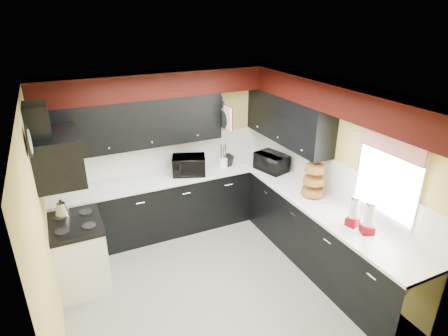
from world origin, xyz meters
name	(u,v)px	position (x,y,z in m)	size (l,w,h in m)	color
ground	(213,284)	(0.00, 0.00, 0.00)	(3.60, 3.60, 0.00)	gray
wall_back	(166,150)	(0.00, 1.80, 1.25)	(3.60, 0.06, 2.50)	#E0C666
wall_right	(333,173)	(1.80, 0.00, 1.25)	(0.06, 3.60, 2.50)	#E0C666
wall_left	(44,236)	(-1.80, 0.00, 1.25)	(0.06, 3.60, 2.50)	#E0C666
ceiling	(210,93)	(0.00, 0.00, 2.50)	(3.60, 3.60, 0.06)	white
cab_back	(175,204)	(0.00, 1.50, 0.45)	(3.60, 0.60, 0.90)	black
cab_right	(323,239)	(1.50, -0.30, 0.45)	(0.60, 3.00, 0.90)	black
counter_back	(173,177)	(0.00, 1.50, 0.92)	(3.62, 0.64, 0.04)	white
counter_right	(327,209)	(1.50, -0.30, 0.92)	(0.64, 3.02, 0.04)	white
splash_back	(166,154)	(0.00, 1.79, 1.19)	(3.60, 0.02, 0.50)	white
splash_right	(332,177)	(1.79, 0.00, 1.19)	(0.02, 3.60, 0.50)	white
upper_back	(133,123)	(-0.50, 1.62, 1.80)	(2.60, 0.35, 0.70)	black
upper_right	(287,119)	(1.62, 0.90, 1.80)	(0.35, 1.80, 0.70)	black
soffit_back	(165,84)	(0.00, 1.62, 2.33)	(3.60, 0.36, 0.35)	black
soffit_right	(342,98)	(1.62, -0.18, 2.33)	(0.36, 3.24, 0.35)	black
stove	(81,255)	(-1.50, 0.75, 0.43)	(0.60, 0.75, 0.86)	white
cooktop	(75,224)	(-1.50, 0.75, 0.89)	(0.62, 0.77, 0.06)	black
hood	(58,157)	(-1.55, 0.75, 1.78)	(0.50, 0.78, 0.55)	black
hood_duct	(37,122)	(-1.68, 0.75, 2.20)	(0.24, 0.40, 0.40)	black
window	(388,178)	(1.79, -0.90, 1.55)	(0.03, 0.86, 0.96)	white
valance	(391,146)	(1.73, -0.90, 1.95)	(0.04, 0.88, 0.20)	red
pan_top	(220,101)	(0.82, 1.55, 2.00)	(0.03, 0.22, 0.40)	black
pan_mid	(223,120)	(0.82, 1.42, 1.75)	(0.03, 0.28, 0.46)	black
pan_low	(216,117)	(0.82, 1.68, 1.72)	(0.03, 0.24, 0.42)	black
cut_board	(227,118)	(0.83, 1.30, 1.80)	(0.03, 0.26, 0.35)	white
baskets	(313,180)	(1.52, 0.05, 1.18)	(0.27, 0.27, 0.50)	brown
clock	(29,142)	(-1.77, 0.25, 2.15)	(0.03, 0.30, 0.30)	black
deco_plate	(361,107)	(1.77, -0.35, 2.25)	(0.03, 0.24, 0.24)	white
toaster_oven	(189,165)	(0.25, 1.45, 1.08)	(0.50, 0.41, 0.29)	black
microwave	(272,162)	(1.48, 1.03, 1.08)	(0.50, 0.34, 0.28)	black
utensil_crock	(223,162)	(0.85, 1.50, 1.02)	(0.14, 0.14, 0.15)	white
knife_block	(228,160)	(0.93, 1.47, 1.04)	(0.09, 0.13, 0.20)	black
kettle	(62,209)	(-1.62, 0.99, 1.01)	(0.19, 0.19, 0.17)	silver
dispenser_a	(369,219)	(1.51, -0.97, 1.13)	(0.14, 0.14, 0.37)	#57150C
dispenser_b	(354,213)	(1.48, -0.77, 1.11)	(0.13, 0.13, 0.35)	#580000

